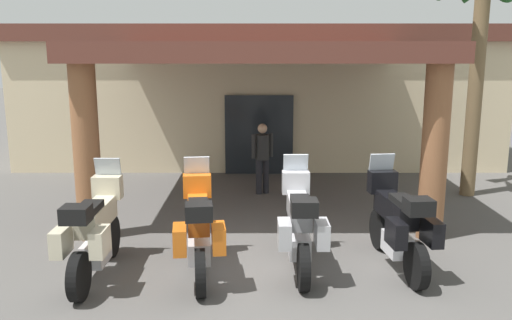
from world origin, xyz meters
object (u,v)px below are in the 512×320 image
object	(u,v)px
motorcycle_silver	(299,224)
palm_tree_near_portico	(483,15)
motorcycle_cream	(94,231)
motorcycle_orange	(199,229)
pedestrian	(262,154)
motel_building	(259,91)
motorcycle_black	(398,223)

from	to	relation	value
motorcycle_silver	palm_tree_near_portico	bearing A→B (deg)	-45.31
motorcycle_cream	palm_tree_near_portico	world-z (taller)	palm_tree_near_portico
motorcycle_orange	pedestrian	world-z (taller)	pedestrian
motel_building	palm_tree_near_portico	world-z (taller)	palm_tree_near_portico
motorcycle_silver	palm_tree_near_portico	distance (m)	6.83
motorcycle_orange	motel_building	bearing A→B (deg)	-12.86
motorcycle_cream	palm_tree_near_portico	distance (m)	9.13
motorcycle_black	pedestrian	bearing A→B (deg)	18.82
motel_building	motorcycle_black	xyz separation A→B (m)	(1.70, -8.77, -1.33)
pedestrian	palm_tree_near_portico	bearing A→B (deg)	63.13
motel_building	motorcycle_orange	distance (m)	9.08
motorcycle_silver	pedestrian	size ratio (longest dim) A/B	1.36
motorcycle_silver	motel_building	bearing A→B (deg)	3.37
motorcycle_cream	palm_tree_near_portico	size ratio (longest dim) A/B	0.41
motorcycle_orange	palm_tree_near_portico	distance (m)	7.94
pedestrian	palm_tree_near_portico	size ratio (longest dim) A/B	0.30
motorcycle_orange	palm_tree_near_portico	world-z (taller)	palm_tree_near_portico
motorcycle_orange	motorcycle_cream	bearing A→B (deg)	87.26
pedestrian	palm_tree_near_portico	xyz separation A→B (m)	(4.71, -0.32, 3.06)
palm_tree_near_portico	pedestrian	bearing A→B (deg)	176.11
motorcycle_silver	palm_tree_near_portico	xyz separation A→B (m)	(4.39, 4.05, 3.30)
motorcycle_cream	motorcycle_silver	size ratio (longest dim) A/B	1.00
motel_building	motorcycle_cream	world-z (taller)	motel_building
motorcycle_cream	motorcycle_orange	distance (m)	1.50
pedestrian	motorcycle_cream	bearing A→B (deg)	-53.35
motorcycle_silver	motorcycle_orange	bearing A→B (deg)	97.18
motel_building	palm_tree_near_portico	bearing A→B (deg)	-43.26
motorcycle_orange	motorcycle_silver	bearing A→B (deg)	-89.45
motel_building	motorcycle_silver	xyz separation A→B (m)	(0.21, -8.76, -1.33)
pedestrian	motorcycle_orange	bearing A→B (deg)	-37.58
motorcycle_silver	motorcycle_black	bearing A→B (deg)	-88.50
motel_building	palm_tree_near_portico	xyz separation A→B (m)	(4.60, -4.71, 1.97)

